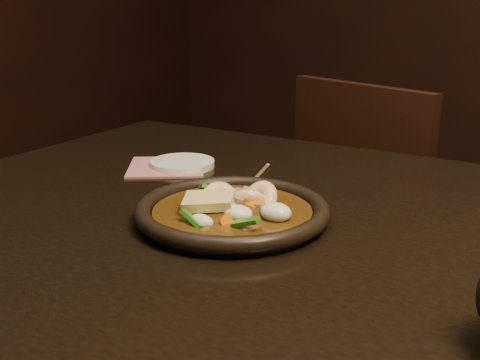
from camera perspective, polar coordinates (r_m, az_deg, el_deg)
The scene contains 8 objects.
table at distance 0.84m, azimuth 15.20°, elevation -10.64°, with size 1.60×0.90×0.75m.
chair at distance 1.59m, azimuth 13.35°, elevation -4.99°, with size 0.52×0.52×0.86m.
plate at distance 0.84m, azimuth -0.74°, elevation -3.07°, with size 0.28×0.28×0.03m.
stirfry at distance 0.84m, azimuth -0.53°, elevation -2.75°, with size 0.16×0.14×0.06m.
soy_dish at distance 0.89m, azimuth 3.88°, elevation -2.51°, with size 0.10×0.10×0.01m, color white.
saucer_left at distance 1.12m, azimuth -5.47°, elevation 1.56°, with size 0.12×0.12×0.01m, color white.
chopsticks at distance 1.02m, azimuth 1.22°, elevation -0.14°, with size 0.06×0.21×0.01m.
napkin at distance 1.12m, azimuth -6.97°, elevation 1.24°, with size 0.14×0.14×0.00m, color #AA686B.
Camera 1 is at (0.18, -0.72, 1.06)m, focal length 45.00 mm.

